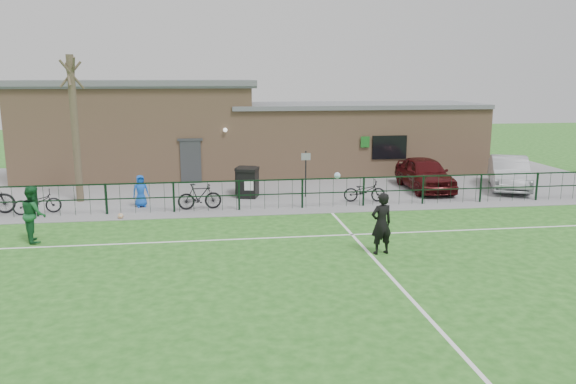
{
  "coord_description": "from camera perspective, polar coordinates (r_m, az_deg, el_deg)",
  "views": [
    {
      "loc": [
        -2.63,
        -13.42,
        5.15
      ],
      "look_at": [
        0.0,
        5.0,
        1.3
      ],
      "focal_mm": 35.0,
      "sensor_mm": 36.0,
      "label": 1
    }
  ],
  "objects": [
    {
      "name": "wheelie_bin_left",
      "position": [
        24.96,
        -4.34,
        1.09
      ],
      "size": [
        0.95,
        1.01,
        1.11
      ],
      "primitive_type": "cube",
      "rotation": [
        0.0,
        0.0,
        -0.3
      ],
      "color": "black",
      "rests_on": "paving_strip"
    },
    {
      "name": "outfield_player",
      "position": [
        19.41,
        -24.43,
        -2.04
      ],
      "size": [
        0.96,
        1.07,
        1.79
      ],
      "primitive_type": "imported",
      "rotation": [
        0.0,
        0.0,
        1.97
      ],
      "color": "#19592C",
      "rests_on": "ground"
    },
    {
      "name": "wheelie_bin_right",
      "position": [
        24.22,
        -4.07,
        0.87
      ],
      "size": [
        1.0,
        1.08,
        1.19
      ],
      "primitive_type": "cube",
      "rotation": [
        0.0,
        0.0,
        -0.28
      ],
      "color": "black",
      "rests_on": "paving_strip"
    },
    {
      "name": "bare_tree",
      "position": [
        24.61,
        -20.81,
        5.92
      ],
      "size": [
        0.3,
        0.3,
        6.0
      ],
      "primitive_type": "cylinder",
      "color": "#4C3F2E",
      "rests_on": "ground"
    },
    {
      "name": "ball_ground",
      "position": [
        21.53,
        -16.64,
        -2.35
      ],
      "size": [
        0.21,
        0.21,
        0.21
      ],
      "primitive_type": "sphere",
      "color": "silver",
      "rests_on": "ground"
    },
    {
      "name": "goalkeeper_kick",
      "position": [
        16.71,
        9.37,
        -3.07
      ],
      "size": [
        1.03,
        3.82,
        1.88
      ],
      "color": "black",
      "rests_on": "ground"
    },
    {
      "name": "pitch_line_touch",
      "position": [
        21.99,
        -1.03,
        -1.84
      ],
      "size": [
        28.0,
        0.1,
        0.01
      ],
      "primitive_type": "cube",
      "color": "white",
      "rests_on": "ground"
    },
    {
      "name": "clubhouse",
      "position": [
        30.11,
        -4.78,
        6.07
      ],
      "size": [
        24.25,
        5.4,
        4.96
      ],
      "color": "tan",
      "rests_on": "ground"
    },
    {
      "name": "sign_post",
      "position": [
        24.15,
        1.81,
        1.84
      ],
      "size": [
        0.08,
        0.08,
        2.0
      ],
      "primitive_type": "cylinder",
      "rotation": [
        0.0,
        0.0,
        0.33
      ],
      "color": "black",
      "rests_on": "paving_strip"
    },
    {
      "name": "car_maroon",
      "position": [
        26.46,
        13.72,
        1.83
      ],
      "size": [
        1.89,
        4.45,
        1.5
      ],
      "primitive_type": "imported",
      "rotation": [
        0.0,
        0.0,
        -0.03
      ],
      "color": "#410B0D",
      "rests_on": "paving_strip"
    },
    {
      "name": "paving_strip",
      "position": [
        27.53,
        -2.5,
        0.92
      ],
      "size": [
        34.0,
        13.0,
        0.02
      ],
      "primitive_type": "cube",
      "color": "slate",
      "rests_on": "ground"
    },
    {
      "name": "perimeter_fence",
      "position": [
        22.05,
        -1.1,
        -0.22
      ],
      "size": [
        28.0,
        0.1,
        1.2
      ],
      "primitive_type": "cube",
      "color": "black",
      "rests_on": "ground"
    },
    {
      "name": "car_silver",
      "position": [
        27.92,
        21.54,
        1.83
      ],
      "size": [
        3.23,
        4.76,
        1.49
      ],
      "primitive_type": "imported",
      "rotation": [
        0.0,
        0.0,
        -0.41
      ],
      "color": "#A4A6AB",
      "rests_on": "paving_strip"
    },
    {
      "name": "pitch_line_mid",
      "position": [
        18.35,
        0.44,
        -4.59
      ],
      "size": [
        28.0,
        0.1,
        0.01
      ],
      "primitive_type": "cube",
      "color": "white",
      "rests_on": "ground"
    },
    {
      "name": "ground",
      "position": [
        14.61,
        2.81,
        -8.96
      ],
      "size": [
        90.0,
        90.0,
        0.0
      ],
      "primitive_type": "plane",
      "color": "#225E1B",
      "rests_on": "ground"
    },
    {
      "name": "bicycle_e",
      "position": [
        23.53,
        7.78,
        0.11
      ],
      "size": [
        1.78,
        0.79,
        0.9
      ],
      "primitive_type": "imported",
      "rotation": [
        0.0,
        0.0,
        1.46
      ],
      "color": "black",
      "rests_on": "paving_strip"
    },
    {
      "name": "bicycle_c",
      "position": [
        23.26,
        -24.13,
        -0.95
      ],
      "size": [
        1.81,
        1.03,
        0.9
      ],
      "primitive_type": "imported",
      "rotation": [
        0.0,
        0.0,
        1.84
      ],
      "color": "black",
      "rests_on": "paving_strip"
    },
    {
      "name": "bicycle_d",
      "position": [
        22.23,
        -8.97,
        -0.45
      ],
      "size": [
        1.73,
        0.61,
        1.02
      ],
      "primitive_type": "imported",
      "rotation": [
        0.0,
        0.0,
        1.65
      ],
      "color": "black",
      "rests_on": "paving_strip"
    },
    {
      "name": "pitch_line_perp",
      "position": [
        15.1,
        10.36,
        -8.43
      ],
      "size": [
        0.1,
        16.0,
        0.01
      ],
      "primitive_type": "cube",
      "color": "white",
      "rests_on": "ground"
    },
    {
      "name": "spectator_child",
      "position": [
        23.08,
        -14.74,
        0.1
      ],
      "size": [
        0.72,
        0.57,
        1.29
      ],
      "primitive_type": "imported",
      "rotation": [
        0.0,
        0.0,
        0.29
      ],
      "color": "blue",
      "rests_on": "paving_strip"
    }
  ]
}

